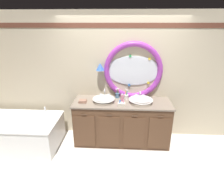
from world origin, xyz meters
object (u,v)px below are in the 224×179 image
toothbrush_holder_left (117,95)px  toiletry_basket (122,104)px  folded_hand_towel (83,101)px  sink_basin_left (104,99)px  sink_basin_right (141,100)px  toothbrush_holder_right (126,96)px  bathtub (17,130)px  soap_dispenser (122,98)px

toothbrush_holder_left → toiletry_basket: 0.39m
folded_hand_towel → sink_basin_left: bearing=5.3°
toothbrush_holder_left → toiletry_basket: toothbrush_holder_left is taller
sink_basin_right → toothbrush_holder_left: 0.52m
toothbrush_holder_left → toothbrush_holder_right: size_ratio=0.97×
sink_basin_left → toothbrush_holder_right: size_ratio=1.99×
bathtub → sink_basin_left: size_ratio=3.95×
bathtub → soap_dispenser: 2.20m
toothbrush_holder_right → soap_dispenser: toothbrush_holder_right is taller
sink_basin_left → toothbrush_holder_right: bearing=21.5°
sink_basin_left → toothbrush_holder_left: size_ratio=2.06×
toothbrush_holder_left → toiletry_basket: bearing=-76.5°
sink_basin_left → folded_hand_towel: sink_basin_left is taller
bathtub → toothbrush_holder_left: 2.14m
bathtub → sink_basin_left: bearing=8.0°
toothbrush_holder_left → toiletry_basket: (0.09, -0.38, -0.02)m
bathtub → toothbrush_holder_right: size_ratio=7.88×
toothbrush_holder_left → soap_dispenser: 0.19m
toiletry_basket → soap_dispenser: bearing=87.7°
bathtub → folded_hand_towel: (1.32, 0.21, 0.57)m
folded_hand_towel → sink_basin_right: bearing=1.9°
soap_dispenser → sink_basin_left: bearing=-169.8°
bathtub → toiletry_basket: size_ratio=12.62×
folded_hand_towel → toiletry_basket: bearing=-8.2°
sink_basin_left → toiletry_basket: (0.35, -0.15, -0.03)m
sink_basin_left → toiletry_basket: same height
toiletry_basket → bathtub: bearing=-177.4°
soap_dispenser → sink_basin_right: bearing=-10.2°
sink_basin_right → toiletry_basket: bearing=-158.3°
sink_basin_right → toothbrush_holder_right: 0.33m
soap_dispenser → toiletry_basket: soap_dispenser is taller
bathtub → soap_dispenser: size_ratio=10.71×
bathtub → soap_dispenser: soap_dispenser is taller
bathtub → sink_basin_left: 1.85m
bathtub → toothbrush_holder_left: toothbrush_holder_left is taller
toothbrush_holder_right → soap_dispenser: bearing=-127.4°
bathtub → sink_basin_left: (1.73, 0.24, 0.62)m
sink_basin_left → toothbrush_holder_left: bearing=41.5°
toothbrush_holder_right → bathtub: bearing=-169.1°
sink_basin_left → soap_dispenser: (0.36, 0.07, 0.00)m
sink_basin_right → toothbrush_holder_left: toothbrush_holder_left is taller
sink_basin_left → folded_hand_towel: 0.41m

